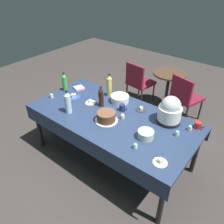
{
  "coord_description": "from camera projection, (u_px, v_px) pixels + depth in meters",
  "views": [
    {
      "loc": [
        1.49,
        -1.87,
        2.4
      ],
      "look_at": [
        0.0,
        0.0,
        0.8
      ],
      "focal_mm": 35.98,
      "sensor_mm": 36.0,
      "label": 1
    }
  ],
  "objects": [
    {
      "name": "ground",
      "position": [
        112.0,
        157.0,
        3.32
      ],
      "size": [
        9.0,
        9.0,
        0.0
      ],
      "primitive_type": "plane",
      "color": "#383330"
    },
    {
      "name": "potluck_table",
      "position": [
        112.0,
        119.0,
        2.94
      ],
      "size": [
        2.2,
        1.1,
        0.75
      ],
      "color": "navy",
      "rests_on": "ground"
    },
    {
      "name": "frosted_layer_cake",
      "position": [
        106.0,
        117.0,
        2.77
      ],
      "size": [
        0.28,
        0.28,
        0.13
      ],
      "color": "silver",
      "rests_on": "potluck_table"
    },
    {
      "name": "slow_cooker",
      "position": [
        170.0,
        111.0,
        2.7
      ],
      "size": [
        0.3,
        0.3,
        0.35
      ],
      "color": "black",
      "rests_on": "potluck_table"
    },
    {
      "name": "glass_salad_bowl",
      "position": [
        146.0,
        134.0,
        2.51
      ],
      "size": [
        0.18,
        0.18,
        0.09
      ],
      "primitive_type": "cylinder",
      "color": "#B2C6BC",
      "rests_on": "potluck_table"
    },
    {
      "name": "ceramic_snack_bowl",
      "position": [
        120.0,
        99.0,
        3.16
      ],
      "size": [
        0.26,
        0.26,
        0.1
      ],
      "primitive_type": "cylinder",
      "color": "silver",
      "rests_on": "potluck_table"
    },
    {
      "name": "dessert_plate_charcoal",
      "position": [
        141.0,
        109.0,
        3.01
      ],
      "size": [
        0.15,
        0.15,
        0.04
      ],
      "color": "#2D2D33",
      "rests_on": "potluck_table"
    },
    {
      "name": "dessert_plate_cobalt",
      "position": [
        74.0,
        97.0,
        3.28
      ],
      "size": [
        0.18,
        0.18,
        0.06
      ],
      "color": "#2D4CB2",
      "rests_on": "potluck_table"
    },
    {
      "name": "dessert_plate_white",
      "position": [
        160.0,
        162.0,
        2.21
      ],
      "size": [
        0.15,
        0.15,
        0.05
      ],
      "color": "white",
      "rests_on": "potluck_table"
    },
    {
      "name": "dessert_plate_cream",
      "position": [
        90.0,
        102.0,
        3.15
      ],
      "size": [
        0.14,
        0.14,
        0.05
      ],
      "color": "beige",
      "rests_on": "potluck_table"
    },
    {
      "name": "cupcake_cocoa",
      "position": [
        135.0,
        146.0,
        2.37
      ],
      "size": [
        0.05,
        0.05,
        0.07
      ],
      "color": "beige",
      "rests_on": "potluck_table"
    },
    {
      "name": "cupcake_vanilla",
      "position": [
        190.0,
        128.0,
        2.63
      ],
      "size": [
        0.05,
        0.05,
        0.07
      ],
      "color": "beige",
      "rests_on": "potluck_table"
    },
    {
      "name": "cupcake_berry",
      "position": [
        51.0,
        96.0,
        3.27
      ],
      "size": [
        0.05,
        0.05,
        0.07
      ],
      "color": "beige",
      "rests_on": "potluck_table"
    },
    {
      "name": "cupcake_rose",
      "position": [
        123.0,
        116.0,
        2.83
      ],
      "size": [
        0.05,
        0.05,
        0.07
      ],
      "color": "beige",
      "rests_on": "potluck_table"
    },
    {
      "name": "cupcake_lemon",
      "position": [
        177.0,
        133.0,
        2.55
      ],
      "size": [
        0.05,
        0.05,
        0.07
      ],
      "color": "beige",
      "rests_on": "potluck_table"
    },
    {
      "name": "soda_bottle_ginger_ale",
      "position": [
        109.0,
        86.0,
        3.25
      ],
      "size": [
        0.08,
        0.08,
        0.35
      ],
      "color": "gold",
      "rests_on": "potluck_table"
    },
    {
      "name": "soda_bottle_lime_soda",
      "position": [
        64.0,
        82.0,
        3.4
      ],
      "size": [
        0.07,
        0.07,
        0.29
      ],
      "color": "green",
      "rests_on": "potluck_table"
    },
    {
      "name": "soda_bottle_water",
      "position": [
        68.0,
        102.0,
        2.88
      ],
      "size": [
        0.08,
        0.08,
        0.32
      ],
      "color": "silver",
      "rests_on": "potluck_table"
    },
    {
      "name": "soda_bottle_cola",
      "position": [
        101.0,
        97.0,
        3.02
      ],
      "size": [
        0.07,
        0.07,
        0.3
      ],
      "color": "#33190F",
      "rests_on": "potluck_table"
    },
    {
      "name": "coffee_mug_navy",
      "position": [
        122.0,
        108.0,
        2.97
      ],
      "size": [
        0.12,
        0.07,
        0.09
      ],
      "color": "navy",
      "rests_on": "potluck_table"
    },
    {
      "name": "coffee_mug_red",
      "position": [
        198.0,
        125.0,
        2.66
      ],
      "size": [
        0.12,
        0.08,
        0.08
      ],
      "color": "#B2231E",
      "rests_on": "potluck_table"
    },
    {
      "name": "paper_napkin_stack",
      "position": [
        79.0,
        88.0,
        3.51
      ],
      "size": [
        0.18,
        0.18,
        0.02
      ],
      "primitive_type": "cube",
      "rotation": [
        0.0,
        0.0,
        -0.36
      ],
      "color": "pink",
      "rests_on": "potluck_table"
    },
    {
      "name": "maroon_chair_left",
      "position": [
        139.0,
        81.0,
        4.34
      ],
      "size": [
        0.5,
        0.5,
        0.85
      ],
      "color": "maroon",
      "rests_on": "ground"
    },
    {
      "name": "maroon_chair_right",
      "position": [
        185.0,
        96.0,
        3.86
      ],
      "size": [
        0.55,
        0.55,
        0.85
      ],
      "color": "maroon",
      "rests_on": "ground"
    },
    {
      "name": "round_cafe_table",
      "position": [
        168.0,
        84.0,
        4.22
      ],
      "size": [
        0.6,
        0.6,
        0.72
      ],
      "color": "#473323",
      "rests_on": "ground"
    }
  ]
}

